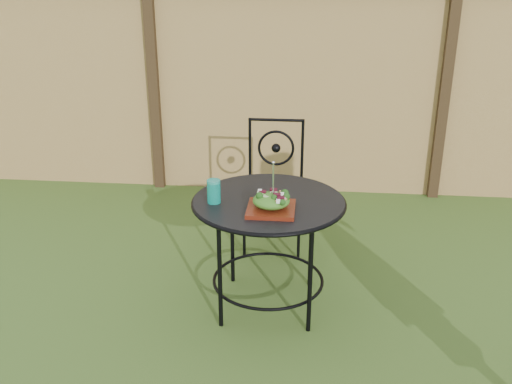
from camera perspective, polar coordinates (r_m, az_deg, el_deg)
ground at (r=3.57m, az=2.37°, el=-12.72°), size 60.00×60.00×0.00m
fence at (r=5.24m, az=4.02°, el=9.98°), size 8.00×0.12×1.90m
patio_table at (r=3.44m, az=1.27°, el=-2.90°), size 0.92×0.92×0.72m
patio_chair at (r=4.28m, az=1.84°, el=1.03°), size 0.46×0.46×0.95m
salad_plate at (r=3.23m, az=1.52°, el=-1.70°), size 0.27×0.27×0.02m
salad at (r=3.21m, az=1.53°, el=-0.85°), size 0.21×0.21×0.08m
fork at (r=3.16m, az=1.74°, el=1.31°), size 0.01×0.01×0.18m
drinking_glass at (r=3.33m, az=-4.24°, el=0.07°), size 0.08×0.08×0.14m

